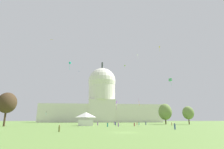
% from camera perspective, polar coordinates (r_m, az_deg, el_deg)
% --- Properties ---
extents(ground_plane, '(800.00, 800.00, 0.00)m').
position_cam_1_polar(ground_plane, '(38.43, 4.07, -18.11)').
color(ground_plane, olive).
extents(capitol_building, '(127.79, 30.56, 67.00)m').
position_cam_1_polar(capitol_building, '(196.27, -3.33, -8.76)').
color(capitol_building, silver).
rests_on(capitol_building, ground_plane).
extents(event_tent, '(6.92, 5.86, 5.88)m').
position_cam_1_polar(event_tent, '(82.04, -8.44, -13.92)').
color(event_tent, white).
rests_on(event_tent, ground_plane).
extents(tree_west_near, '(10.08, 9.98, 13.48)m').
position_cam_1_polar(tree_west_near, '(84.78, -30.71, -7.85)').
color(tree_west_near, '#42301E').
rests_on(tree_west_near, ground_plane).
extents(tree_east_near, '(8.08, 7.75, 10.11)m').
position_cam_1_polar(tree_east_near, '(112.35, 23.32, -11.28)').
color(tree_east_near, '#4C3823').
rests_on(tree_east_near, ground_plane).
extents(tree_east_far, '(9.14, 9.94, 11.94)m').
position_cam_1_polar(tree_east_far, '(112.52, 16.71, -11.45)').
color(tree_east_far, '#4C3823').
rests_on(tree_east_far, ground_plane).
extents(person_purple_front_right, '(0.47, 0.47, 1.60)m').
position_cam_1_polar(person_purple_front_right, '(71.26, 2.04, -15.82)').
color(person_purple_front_right, '#703D93').
rests_on(person_purple_front_right, ground_plane).
extents(person_tan_front_center, '(0.64, 0.64, 1.49)m').
position_cam_1_polar(person_tan_front_center, '(96.78, 8.10, -15.36)').
color(person_tan_front_center, tan).
rests_on(person_tan_front_center, ground_plane).
extents(person_navy_lawn_far_right, '(0.59, 0.59, 1.69)m').
position_cam_1_polar(person_navy_lawn_far_right, '(95.68, 10.83, -15.21)').
color(person_navy_lawn_far_right, navy).
rests_on(person_navy_lawn_far_right, ground_plane).
extents(person_purple_back_left, '(0.54, 0.54, 1.57)m').
position_cam_1_polar(person_purple_back_left, '(87.35, -4.63, -15.54)').
color(person_purple_back_left, '#703D93').
rests_on(person_purple_back_left, ground_plane).
extents(person_purple_edge_east, '(0.48, 0.48, 1.69)m').
position_cam_1_polar(person_purple_edge_east, '(97.86, 0.73, -15.41)').
color(person_purple_edge_east, '#703D93').
rests_on(person_purple_edge_east, ground_plane).
extents(person_teal_aisle_center, '(0.45, 0.45, 1.71)m').
position_cam_1_polar(person_teal_aisle_center, '(92.11, 8.69, -15.30)').
color(person_teal_aisle_center, '#1E757A').
rests_on(person_teal_aisle_center, ground_plane).
extents(person_navy_back_right, '(0.66, 0.66, 1.72)m').
position_cam_1_polar(person_navy_back_right, '(87.04, 1.14, -15.54)').
color(person_navy_back_right, navy).
rests_on(person_navy_back_right, ground_plane).
extents(person_denim_mid_center, '(0.51, 0.51, 1.75)m').
position_cam_1_polar(person_denim_mid_center, '(52.79, 19.56, -15.47)').
color(person_denim_mid_center, '#3D5684').
rests_on(person_denim_mid_center, ground_plane).
extents(person_maroon_lawn_far_left, '(0.57, 0.57, 1.60)m').
position_cam_1_polar(person_maroon_lawn_far_left, '(75.45, 7.20, -15.65)').
color(person_maroon_lawn_far_left, maroon).
rests_on(person_maroon_lawn_far_left, ground_plane).
extents(person_tan_deep_crowd, '(0.63, 0.63, 1.50)m').
position_cam_1_polar(person_tan_deep_crowd, '(89.38, 18.70, -14.86)').
color(person_tan_deep_crowd, tan).
rests_on(person_tan_deep_crowd, ground_plane).
extents(person_teal_near_tree_west, '(0.47, 0.47, 1.62)m').
position_cam_1_polar(person_teal_near_tree_west, '(67.90, -1.44, -15.90)').
color(person_teal_near_tree_west, '#1E757A').
rests_on(person_teal_near_tree_west, ground_plane).
extents(person_olive_mid_left, '(0.48, 0.48, 1.49)m').
position_cam_1_polar(person_olive_mid_left, '(41.17, -16.62, -16.37)').
color(person_olive_mid_left, olive).
rests_on(person_olive_mid_left, ground_plane).
extents(kite_green_mid, '(1.43, 1.39, 3.44)m').
position_cam_1_polar(kite_green_mid, '(86.92, 18.26, -1.62)').
color(kite_green_mid, green).
extents(kite_blue_high, '(1.32, 1.59, 0.32)m').
position_cam_1_polar(kite_blue_high, '(133.10, -10.33, 0.79)').
color(kite_blue_high, blue).
extents(kite_white_high, '(0.61, 0.47, 3.46)m').
position_cam_1_polar(kite_white_high, '(106.21, 8.26, 6.00)').
color(kite_white_high, white).
extents(kite_violet_low, '(0.66, 1.16, 4.19)m').
position_cam_1_polar(kite_violet_low, '(84.19, 1.48, -9.07)').
color(kite_violet_low, purple).
extents(kite_magenta_low, '(0.46, 0.76, 3.94)m').
position_cam_1_polar(kite_magenta_low, '(89.50, 8.64, -8.32)').
color(kite_magenta_low, '#D1339E').
extents(kite_gold_high, '(1.76, 0.85, 0.10)m').
position_cam_1_polar(kite_gold_high, '(137.26, -18.81, 10.42)').
color(kite_gold_high, gold).
extents(kite_yellow_high, '(0.59, 0.37, 2.77)m').
position_cam_1_polar(kite_yellow_high, '(96.95, 15.07, 8.35)').
color(kite_yellow_high, yellow).
extents(kite_turquoise_mid, '(1.17, 1.16, 4.36)m').
position_cam_1_polar(kite_turquoise_mid, '(91.30, -13.36, 3.64)').
color(kite_turquoise_mid, teal).
extents(kite_lime_high, '(0.99, 0.94, 3.08)m').
position_cam_1_polar(kite_lime_high, '(158.33, 4.16, 2.85)').
color(kite_lime_high, '#8CD133').
extents(kite_black_low, '(0.33, 0.81, 3.31)m').
position_cam_1_polar(kite_black_low, '(133.82, -20.41, -11.24)').
color(kite_black_low, black).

